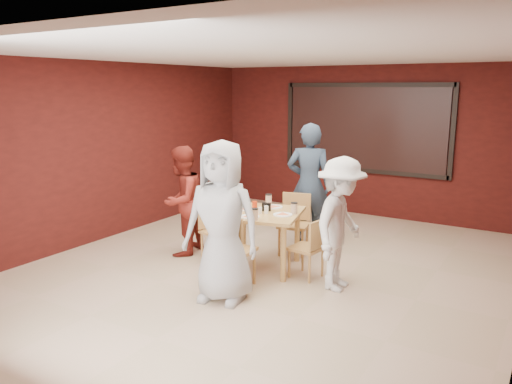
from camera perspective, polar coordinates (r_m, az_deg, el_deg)
The scene contains 11 objects.
floor at distance 6.80m, azimuth 1.76°, elevation -8.78°, with size 7.00×7.00×0.00m, color tan.
window_blinds at distance 9.54m, azimuth 12.28°, elevation 7.12°, with size 3.00×0.02×1.50m, color black.
dining_table at distance 6.64m, azimuth 0.70°, elevation -3.11°, with size 1.20×1.20×0.93m.
chair_front at distance 6.00m, azimuth -2.92°, elevation -6.34°, with size 0.49×0.49×0.93m.
chair_back at distance 7.35m, azimuth 4.45°, elevation -3.18°, with size 0.51×0.51×0.87m.
chair_left at distance 7.19m, azimuth -4.90°, elevation -4.02°, with size 0.44×0.44×0.77m.
chair_right at distance 6.39m, azimuth 6.27°, elevation -6.04°, with size 0.42×0.42×0.78m.
diner_front at distance 5.62m, azimuth -3.90°, elevation -3.41°, with size 0.90×0.59×1.84m, color #ADADAD.
diner_back at distance 7.67m, azimuth 6.09°, elevation 0.86°, with size 0.69×0.45×1.88m, color #2C3B4F.
diner_left at distance 7.27m, azimuth -8.47°, elevation -1.01°, with size 0.77×0.60×1.59m, color maroon.
diner_right at distance 6.02m, azimuth 9.63°, elevation -3.65°, with size 1.04×0.60×1.61m, color silver.
Camera 1 is at (3.16, -5.53, 2.41)m, focal length 35.00 mm.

